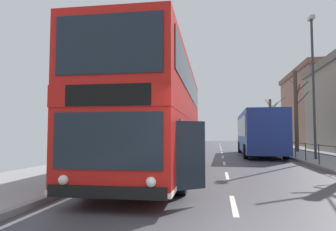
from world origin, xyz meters
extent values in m
cube|color=silver|center=(0.00, 2.60, 0.00)|extent=(0.12, 2.00, 0.00)
cube|color=silver|center=(0.00, 7.40, 0.00)|extent=(0.12, 2.00, 0.00)
cube|color=silver|center=(0.00, 12.20, 0.00)|extent=(0.12, 2.00, 0.00)
cube|color=silver|center=(0.00, 17.00, 0.00)|extent=(0.12, 2.00, 0.00)
cube|color=silver|center=(0.00, 21.80, 0.00)|extent=(0.12, 2.00, 0.00)
cube|color=silver|center=(0.00, 26.60, 0.00)|extent=(0.12, 2.00, 0.00)
cube|color=silver|center=(0.00, 31.40, 0.00)|extent=(0.12, 2.00, 0.00)
cube|color=silver|center=(0.00, 36.20, 0.00)|extent=(0.12, 2.00, 0.00)
cube|color=silver|center=(0.00, 41.00, 0.00)|extent=(0.12, 2.00, 0.00)
cube|color=silver|center=(0.00, 45.80, 0.00)|extent=(0.12, 2.00, 0.00)
cube|color=silver|center=(0.00, 50.60, 0.00)|extent=(0.12, 2.00, 0.00)
cube|color=red|center=(-2.61, 7.04, 1.24)|extent=(2.78, 11.53, 1.77)
cube|color=red|center=(-2.61, 7.04, 2.35)|extent=(2.80, 11.59, 0.46)
cube|color=red|center=(-2.61, 7.04, 3.39)|extent=(2.78, 11.53, 1.62)
cube|color=#A91511|center=(-2.61, 7.04, 4.24)|extent=(2.70, 11.18, 0.08)
cube|color=#19232D|center=(-2.48, 1.29, 1.45)|extent=(2.23, 0.08, 1.13)
cube|color=black|center=(-2.48, 1.28, 2.35)|extent=(1.78, 0.07, 0.44)
cube|color=#19232D|center=(-2.48, 1.29, 3.39)|extent=(2.23, 0.08, 1.23)
cube|color=black|center=(-2.48, 1.28, 0.45)|extent=(2.41, 0.13, 0.24)
cube|color=white|center=(-2.61, 7.04, 0.41)|extent=(2.81, 11.59, 0.10)
cube|color=#19232D|center=(-1.33, 7.35, 1.48)|extent=(0.21, 8.95, 0.92)
cube|color=#19232D|center=(-1.33, 7.07, 3.47)|extent=(0.24, 10.33, 0.97)
cube|color=#19232D|center=(-3.89, 7.30, 1.48)|extent=(0.21, 8.95, 0.92)
cube|color=#19232D|center=(-3.89, 7.01, 3.47)|extent=(0.24, 10.33, 0.97)
sphere|color=white|center=(-1.59, 1.29, 0.67)|extent=(0.20, 0.20, 0.20)
sphere|color=white|center=(-3.37, 1.25, 0.67)|extent=(0.20, 0.20, 0.20)
cube|color=#19232D|center=(-0.96, 2.38, 1.11)|extent=(0.67, 0.51, 1.52)
cube|color=black|center=(-1.30, 2.68, 1.11)|extent=(0.12, 0.90, 1.52)
cylinder|color=black|center=(-1.31, 3.53, 0.52)|extent=(0.32, 1.05, 1.04)
cylinder|color=black|center=(-3.75, 3.47, 0.52)|extent=(0.32, 1.05, 1.04)
cylinder|color=black|center=(-1.47, 10.90, 0.52)|extent=(0.32, 1.05, 1.04)
cylinder|color=black|center=(-3.91, 10.85, 0.52)|extent=(0.32, 1.05, 1.04)
cube|color=navy|center=(2.70, 18.83, 1.74)|extent=(2.72, 10.49, 2.85)
cube|color=#19232D|center=(1.42, 18.86, 2.14)|extent=(0.17, 8.88, 1.37)
cube|color=#19232D|center=(3.99, 18.81, 2.14)|extent=(0.17, 8.88, 1.37)
cube|color=#19232D|center=(2.79, 24.07, 2.03)|extent=(2.19, 0.07, 1.71)
cylinder|color=black|center=(1.54, 22.08, 0.48)|extent=(0.30, 0.96, 0.96)
cylinder|color=black|center=(3.98, 22.04, 0.48)|extent=(0.30, 0.96, 0.96)
cylinder|color=black|center=(1.42, 15.43, 0.48)|extent=(0.30, 0.96, 0.96)
cylinder|color=black|center=(3.87, 15.39, 0.48)|extent=(0.30, 0.96, 0.96)
cylinder|color=#2D3338|center=(4.45, 11.02, 0.63)|extent=(0.05, 0.05, 0.98)
cylinder|color=#2D3338|center=(4.45, 13.21, 0.63)|extent=(0.05, 0.05, 0.98)
cylinder|color=#2D3338|center=(4.45, 15.39, 0.63)|extent=(0.05, 0.05, 0.98)
cylinder|color=#2D3338|center=(4.45, 17.58, 0.63)|extent=(0.05, 0.05, 0.98)
cylinder|color=#2D3338|center=(4.45, 19.76, 0.63)|extent=(0.05, 0.05, 0.98)
cylinder|color=#2D3338|center=(4.45, 21.95, 0.63)|extent=(0.05, 0.05, 0.98)
cylinder|color=#2D3338|center=(4.45, 24.13, 0.63)|extent=(0.05, 0.05, 0.98)
cylinder|color=#2D3338|center=(4.45, 26.32, 0.63)|extent=(0.05, 0.05, 0.98)
cylinder|color=#2D3338|center=(4.45, 13.21, 1.07)|extent=(0.04, 26.23, 0.04)
cylinder|color=#2D3338|center=(4.45, 13.21, 0.68)|extent=(0.04, 26.23, 0.04)
cylinder|color=#38383D|center=(5.28, 14.23, 4.29)|extent=(0.14, 0.14, 8.29)
cube|color=#B2B2AD|center=(5.28, 14.23, 8.55)|extent=(0.28, 0.60, 0.20)
cylinder|color=#4C3D2D|center=(6.27, 22.26, 3.59)|extent=(0.32, 0.32, 6.90)
cylinder|color=#4C3D2D|center=(6.11, 22.90, 6.24)|extent=(0.40, 1.31, 0.80)
cylinder|color=#4C3D2D|center=(6.54, 22.64, 5.12)|extent=(0.69, 0.90, 1.73)
cylinder|color=#4C3D2D|center=(6.80, 22.30, 5.60)|extent=(1.13, 0.19, 1.04)
cylinder|color=#4C3D2D|center=(6.38, 22.89, 4.74)|extent=(0.31, 1.32, 1.30)
cylinder|color=#4C3D2D|center=(6.57, 21.50, 4.52)|extent=(0.69, 1.58, 0.99)
cylinder|color=brown|center=(6.40, 35.55, 3.14)|extent=(0.33, 0.33, 6.01)
cylinder|color=brown|center=(7.35, 35.51, 5.67)|extent=(1.94, 0.14, 1.41)
cylinder|color=brown|center=(6.16, 35.89, 5.72)|extent=(0.59, 0.79, 1.01)
cylinder|color=brown|center=(6.66, 34.83, 3.98)|extent=(0.62, 1.52, 0.84)
cylinder|color=brown|center=(6.90, 35.53, 5.13)|extent=(1.10, 0.16, 1.32)
cube|color=#936656|center=(16.24, 41.13, 5.05)|extent=(11.39, 16.20, 10.09)
cube|color=brown|center=(16.24, 41.13, 10.44)|extent=(11.85, 16.85, 0.70)
camera|label=1|loc=(-0.33, -4.25, 1.57)|focal=31.60mm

